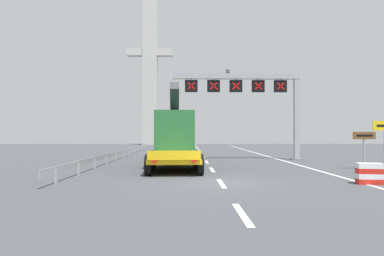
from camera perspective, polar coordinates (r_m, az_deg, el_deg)
The scene contains 9 objects.
ground at distance 15.24m, azimuth 4.70°, elevation -9.12°, with size 112.00×112.00×0.00m, color #424449.
lane_markings at distance 39.53m, azimuth 1.37°, elevation -4.10°, with size 0.20×63.44×0.01m.
edge_line_right at distance 28.16m, azimuth 15.04°, elevation -5.33°, with size 0.20×63.00×0.01m, color silver.
overhead_lane_gantry at distance 28.43m, azimuth 10.13°, elevation 6.29°, with size 10.70×0.90×7.45m.
heavy_haul_truck_yellow at distance 24.82m, azimuth -2.93°, elevation -1.37°, with size 3.43×14.13×5.30m.
tourist_info_sign_brown at distance 22.97m, azimuth 27.14°, elevation -1.98°, with size 1.38×0.15×2.28m.
crash_barrier_striped at distance 16.41m, azimuth 27.82°, elevation -6.85°, with size 1.06×0.64×0.90m.
guardrail_left at distance 30.25m, azimuth -11.65°, elevation -3.99°, with size 0.13×33.29×0.76m.
bridge_pylon_distant at distance 68.03m, azimuth -7.13°, elevation 9.99°, with size 9.00×2.00×29.39m.
Camera 1 is at (-1.43, -15.02, 2.16)m, focal length 31.47 mm.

